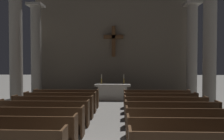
{
  "coord_description": "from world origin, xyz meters",
  "views": [
    {
      "loc": [
        0.49,
        -4.54,
        2.28
      ],
      "look_at": [
        0.0,
        8.18,
        1.91
      ],
      "focal_mm": 35.54,
      "sensor_mm": 36.0,
      "label": 1
    }
  ],
  "objects": [
    {
      "name": "pew_right_row_7",
      "position": [
        2.32,
        6.81,
        0.48
      ],
      "size": [
        3.33,
        0.5,
        0.95
      ],
      "color": "#422B19",
      "rests_on": "ground"
    },
    {
      "name": "altar",
      "position": [
        0.0,
        9.27,
        0.53
      ],
      "size": [
        2.2,
        0.9,
        1.01
      ],
      "color": "#BCB7AD",
      "rests_on": "ground"
    },
    {
      "name": "pew_left_row_2",
      "position": [
        -2.32,
        1.1,
        0.48
      ],
      "size": [
        3.33,
        0.5,
        0.95
      ],
      "color": "#422B19",
      "rests_on": "ground"
    },
    {
      "name": "pew_left_row_3",
      "position": [
        -2.32,
        2.24,
        0.48
      ],
      "size": [
        3.33,
        0.5,
        0.95
      ],
      "color": "#422B19",
      "rests_on": "ground"
    },
    {
      "name": "pew_right_row_3",
      "position": [
        2.32,
        2.24,
        0.48
      ],
      "size": [
        3.33,
        0.5,
        0.95
      ],
      "color": "#422B19",
      "rests_on": "ground"
    },
    {
      "name": "pew_right_row_6",
      "position": [
        2.32,
        5.67,
        0.48
      ],
      "size": [
        3.33,
        0.5,
        0.95
      ],
      "color": "#422B19",
      "rests_on": "ground"
    },
    {
      "name": "column_left_fourth",
      "position": [
        -5.06,
        9.85,
        3.01
      ],
      "size": [
        0.99,
        0.99,
        6.18
      ],
      "color": "#9E998E",
      "rests_on": "ground"
    },
    {
      "name": "pew_left_row_7",
      "position": [
        -2.32,
        6.81,
        0.48
      ],
      "size": [
        3.33,
        0.5,
        0.95
      ],
      "color": "#422B19",
      "rests_on": "ground"
    },
    {
      "name": "pew_right_row_4",
      "position": [
        2.32,
        3.38,
        0.48
      ],
      "size": [
        3.33,
        0.5,
        0.95
      ],
      "color": "#422B19",
      "rests_on": "ground"
    },
    {
      "name": "pew_left_row_5",
      "position": [
        -2.32,
        4.53,
        0.48
      ],
      "size": [
        3.33,
        0.5,
        0.95
      ],
      "color": "#422B19",
      "rests_on": "ground"
    },
    {
      "name": "pew_left_row_4",
      "position": [
        -2.32,
        3.38,
        0.48
      ],
      "size": [
        3.33,
        0.5,
        0.95
      ],
      "color": "#422B19",
      "rests_on": "ground"
    },
    {
      "name": "pew_right_row_2",
      "position": [
        2.32,
        1.1,
        0.48
      ],
      "size": [
        3.33,
        0.5,
        0.95
      ],
      "color": "#422B19",
      "rests_on": "ground"
    },
    {
      "name": "candlestick_right",
      "position": [
        0.7,
        9.27,
        1.19
      ],
      "size": [
        0.16,
        0.16,
        0.59
      ],
      "color": "#B79338",
      "rests_on": "altar"
    },
    {
      "name": "column_right_fourth",
      "position": [
        5.06,
        9.85,
        3.01
      ],
      "size": [
        0.99,
        0.99,
        6.18
      ],
      "color": "#9E998E",
      "rests_on": "ground"
    },
    {
      "name": "column_left_third",
      "position": [
        -5.06,
        7.04,
        3.01
      ],
      "size": [
        0.99,
        0.99,
        6.18
      ],
      "color": "#9E998E",
      "rests_on": "ground"
    },
    {
      "name": "pew_right_row_5",
      "position": [
        2.32,
        4.53,
        0.48
      ],
      "size": [
        3.33,
        0.5,
        0.95
      ],
      "color": "#422B19",
      "rests_on": "ground"
    },
    {
      "name": "column_right_third",
      "position": [
        5.06,
        7.04,
        3.01
      ],
      "size": [
        0.99,
        0.99,
        6.18
      ],
      "color": "#9E998E",
      "rests_on": "ground"
    },
    {
      "name": "pew_left_row_6",
      "position": [
        -2.32,
        5.67,
        0.48
      ],
      "size": [
        3.33,
        0.5,
        0.95
      ],
      "color": "#422B19",
      "rests_on": "ground"
    },
    {
      "name": "candlestick_left",
      "position": [
        -0.7,
        9.27,
        1.19
      ],
      "size": [
        0.16,
        0.16,
        0.59
      ],
      "color": "#B79338",
      "rests_on": "altar"
    },
    {
      "name": "apse_with_cross",
      "position": [
        0.0,
        11.26,
        3.48
      ],
      "size": [
        11.18,
        0.51,
        6.96
      ],
      "color": "#706656",
      "rests_on": "ground"
    }
  ]
}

